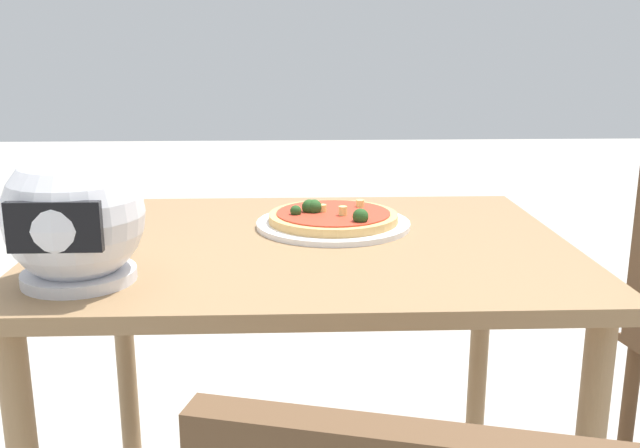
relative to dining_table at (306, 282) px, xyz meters
The scene contains 4 objects.
dining_table is the anchor object (origin of this frame).
pizza_plate 0.16m from the dining_table, 120.54° to the right, with size 0.34×0.34×0.01m, color white.
pizza 0.17m from the dining_table, 120.29° to the right, with size 0.28×0.28×0.05m.
motorcycle_helmet 0.50m from the dining_table, 32.29° to the left, with size 0.23×0.23×0.23m.
Camera 1 is at (0.03, 1.41, 1.13)m, focal length 39.93 mm.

